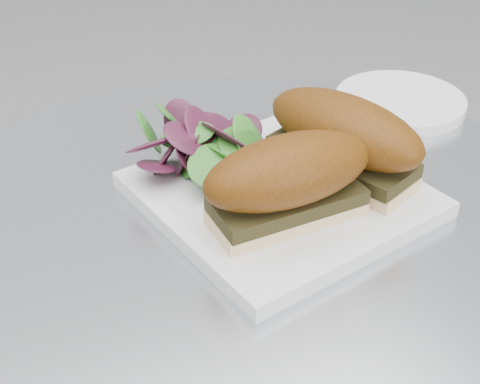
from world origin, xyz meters
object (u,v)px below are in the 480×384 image
(sandwich_right, at_px, (344,136))
(saucer, at_px, (400,101))
(sandwich_left, at_px, (288,179))
(plate, at_px, (280,194))

(sandwich_right, relative_size, saucer, 1.18)
(sandwich_right, height_order, saucer, sandwich_right)
(sandwich_left, bearing_deg, saucer, 32.43)
(plate, distance_m, sandwich_right, 0.08)
(sandwich_right, bearing_deg, plate, -114.22)
(sandwich_left, height_order, saucer, sandwich_left)
(plate, bearing_deg, sandwich_right, -2.45)
(plate, height_order, sandwich_right, sandwich_right)
(plate, xyz_separation_m, saucer, (0.23, 0.12, -0.00))
(saucer, bearing_deg, sandwich_left, -146.03)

